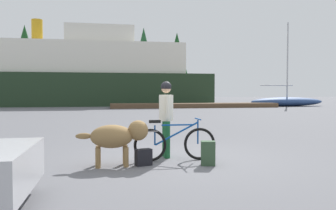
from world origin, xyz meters
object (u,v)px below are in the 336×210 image
at_px(sailboat_moored, 287,101).
at_px(dog, 117,136).
at_px(ferry_boat, 74,76).
at_px(handbag_pannier, 143,157).
at_px(backpack, 208,153).
at_px(bicycle, 174,143).
at_px(person_cyclist, 166,112).

bearing_deg(sailboat_moored, dog, -125.33).
relative_size(dog, sailboat_moored, 0.17).
xyz_separation_m(dog, ferry_boat, (-3.45, 31.02, 2.56)).
bearing_deg(handbag_pannier, dog, 173.21).
distance_m(handbag_pannier, ferry_boat, 31.47).
xyz_separation_m(dog, backpack, (1.79, -0.29, -0.35)).
distance_m(bicycle, sailboat_moored, 29.81).
height_order(person_cyclist, backpack, person_cyclist).
bearing_deg(sailboat_moored, person_cyclist, -124.38).
distance_m(dog, sailboat_moored, 30.74).
relative_size(bicycle, dog, 1.24).
bearing_deg(bicycle, person_cyclist, 103.38).
bearing_deg(backpack, dog, 170.88).
bearing_deg(person_cyclist, backpack, -56.27).
distance_m(ferry_boat, sailboat_moored, 22.20).
distance_m(bicycle, person_cyclist, 0.79).
bearing_deg(backpack, sailboat_moored, 57.77).
distance_m(handbag_pannier, sailboat_moored, 30.50).
xyz_separation_m(bicycle, backpack, (0.57, -0.57, -0.14)).
bearing_deg(dog, person_cyclist, 32.96).
distance_m(bicycle, handbag_pannier, 0.82).
relative_size(dog, ferry_boat, 0.05).
relative_size(backpack, ferry_boat, 0.02).
xyz_separation_m(bicycle, ferry_boat, (-4.66, 30.73, 2.77)).
bearing_deg(dog, backpack, -9.12).
bearing_deg(handbag_pannier, backpack, -10.05).
distance_m(person_cyclist, backpack, 1.45).
bearing_deg(person_cyclist, dog, -147.04).
height_order(bicycle, backpack, bicycle).
bearing_deg(ferry_boat, person_cyclist, -81.44).
relative_size(person_cyclist, handbag_pannier, 5.18).
bearing_deg(bicycle, dog, -166.78).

